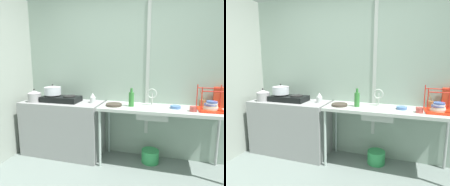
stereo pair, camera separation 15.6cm
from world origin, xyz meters
The scene contains 18 objects.
wall_back centered at (0.00, 1.66, 1.23)m, with size 4.44×0.10×2.46m, color #8CA192.
wall_metal_strip centered at (0.18, 1.60, 1.35)m, with size 0.05×0.01×1.97m, color #ABB2AB.
counter_concrete centered at (-1.10, 1.34, 0.42)m, with size 1.24×0.53×0.85m, color gray.
counter_sink centered at (0.38, 1.34, 0.78)m, with size 1.66×0.53×0.85m.
stove centered at (-1.12, 1.34, 0.89)m, with size 0.59×0.30×0.10m.
pot_on_left_burner centered at (-1.26, 1.34, 1.02)m, with size 0.26×0.26×0.17m.
pot_beside_stove centered at (-1.51, 1.23, 0.94)m, with size 0.20×0.20×0.20m.
percolator centered at (-0.61, 1.40, 0.92)m, with size 0.09×0.09×0.15m.
sink_basin centered at (0.29, 1.34, 0.77)m, with size 0.41×0.30×0.15m, color #ABB2AB.
faucet centered at (0.26, 1.46, 1.00)m, with size 0.14×0.08×0.24m.
frying_pan centered at (-0.25, 1.28, 0.86)m, with size 0.23×0.23×0.03m, color #3A3229.
dish_rack centered at (1.00, 1.36, 0.90)m, with size 0.31×0.34×0.31m.
cup_by_rack centered at (0.78, 1.25, 0.88)m, with size 0.09×0.09×0.06m, color #B9453E.
small_bowl_on_drainboard centered at (0.58, 1.35, 0.87)m, with size 0.13×0.13×0.04m, color #4C73B1.
bottle_by_sink centered at (-0.01, 1.32, 0.95)m, with size 0.07×0.07×0.25m.
cereal_box centered at (1.16, 1.55, 0.99)m, with size 0.17×0.07×0.28m, color red.
utensil_jar centered at (0.94, 1.55, 0.90)m, with size 0.09×0.08×0.24m.
bucket_on_floor centered at (0.27, 1.41, 0.09)m, with size 0.25×0.25×0.18m, color #319451.
Camera 1 is at (0.40, -1.21, 1.45)m, focal length 30.04 mm.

